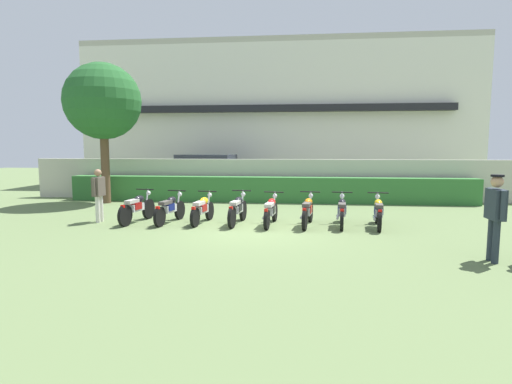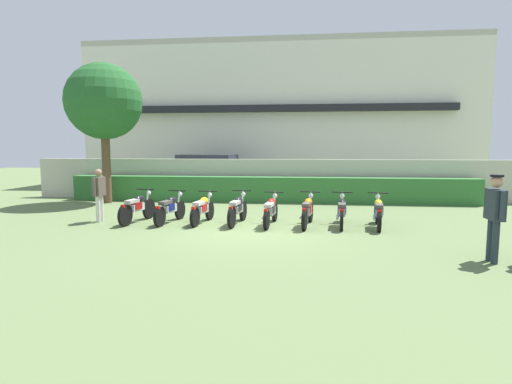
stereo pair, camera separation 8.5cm
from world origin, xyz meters
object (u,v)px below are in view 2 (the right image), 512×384
Objects in this scene: tree_near_inspector at (104,102)px; inspector_person at (99,191)px; motorcycle_in_row_2 at (202,209)px; motorcycle_in_row_3 at (238,209)px; parked_car at (210,174)px; motorcycle_in_row_0 at (137,207)px; motorcycle_in_row_7 at (378,212)px; officer_0 at (495,210)px; motorcycle_in_row_6 at (342,211)px; motorcycle_in_row_1 at (170,208)px; motorcycle_in_row_5 at (308,211)px; motorcycle_in_row_4 at (271,211)px.

inspector_person is at bearing -66.67° from tree_near_inspector.
motorcycle_in_row_2 is 0.92× the size of motorcycle_in_row_3.
parked_car reaches higher than motorcycle_in_row_0.
parked_car reaches higher than motorcycle_in_row_2.
motorcycle_in_row_7 is 1.08× the size of officer_0.
officer_0 is (8.28, -11.45, 0.11)m from parked_car.
motorcycle_in_row_2 is at bearing -71.81° from parked_car.
motorcycle_in_row_6 is at bearing -80.04° from motorcycle_in_row_0.
motorcycle_in_row_0 reaches higher than motorcycle_in_row_1.
motorcycle_in_row_7 is (5.11, -0.08, 0.01)m from motorcycle_in_row_2.
motorcycle_in_row_6 is 1.17× the size of inspector_person.
motorcycle_in_row_1 is 6.09m from motorcycle_in_row_7.
tree_near_inspector is 10.49m from motorcycle_in_row_6.
motorcycle_in_row_6 is (0.98, 0.08, -0.01)m from motorcycle_in_row_5.
motorcycle_in_row_5 reaches higher than motorcycle_in_row_1.
motorcycle_in_row_5 is 1.01× the size of motorcycle_in_row_6.
motorcycle_in_row_4 is at bearing -81.41° from motorcycle_in_row_1.
motorcycle_in_row_3 is (1.06, -0.01, 0.02)m from motorcycle_in_row_2.
motorcycle_in_row_2 is at bearing 93.59° from motorcycle_in_row_4.
motorcycle_in_row_0 is 2.00m from motorcycle_in_row_2.
officer_0 reaches higher than motorcycle_in_row_6.
officer_0 is (1.61, -3.34, 0.60)m from motorcycle_in_row_7.
tree_near_inspector reaches higher than officer_0.
motorcycle_in_row_5 is 1.01× the size of motorcycle_in_row_7.
tree_near_inspector is at bearing 62.87° from motorcycle_in_row_3.
parked_car is 9.84m from motorcycle_in_row_6.
motorcycle_in_row_0 is 4.05m from motorcycle_in_row_4.
motorcycle_in_row_3 is at bearing -30.68° from officer_0.
tree_near_inspector is at bearing -31.96° from officer_0.
motorcycle_in_row_1 is at bearing 100.14° from motorcycle_in_row_2.
officer_0 reaches higher than motorcycle_in_row_1.
motorcycle_in_row_5 is at bearing -81.14° from motorcycle_in_row_1.
motorcycle_in_row_3 is at bearing -82.63° from motorcycle_in_row_2.
officer_0 is (11.64, -7.38, -3.00)m from tree_near_inspector.
motorcycle_in_row_2 is at bearing 96.73° from motorcycle_in_row_7.
tree_near_inspector is 2.94× the size of motorcycle_in_row_7.
motorcycle_in_row_7 is at bearing -21.91° from tree_near_inspector.
parked_car is 8.47m from motorcycle_in_row_3.
motorcycle_in_row_5 reaches higher than motorcycle_in_row_4.
inspector_person is (-1.61, -8.15, 0.01)m from parked_car.
parked_car is 10.51m from motorcycle_in_row_7.
parked_car reaches higher than motorcycle_in_row_6.
motorcycle_in_row_1 is 1.07× the size of officer_0.
motorcycle_in_row_4 is at bearing 97.91° from motorcycle_in_row_6.
parked_car is at bearing 24.44° from motorcycle_in_row_3.
parked_car is at bearing 78.82° from inspector_person.
motorcycle_in_row_1 is at bearing 97.24° from motorcycle_in_row_7.
motorcycle_in_row_0 is 3.06m from motorcycle_in_row_3.
motorcycle_in_row_0 is 9.36m from officer_0.
officer_0 is (2.62, -3.42, 0.60)m from motorcycle_in_row_6.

